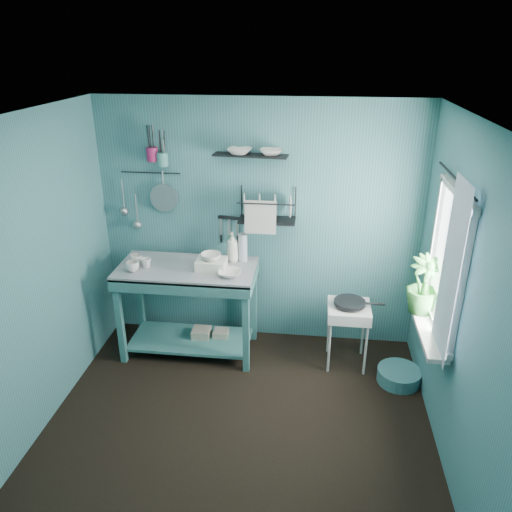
# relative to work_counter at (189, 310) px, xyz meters

# --- Properties ---
(floor) EXTENTS (3.20, 3.20, 0.00)m
(floor) POSITION_rel_work_counter_xyz_m (0.66, -1.09, -0.47)
(floor) COLOR black
(floor) RESTS_ON ground
(ceiling) EXTENTS (3.20, 3.20, 0.00)m
(ceiling) POSITION_rel_work_counter_xyz_m (0.66, -1.09, 2.03)
(ceiling) COLOR silver
(ceiling) RESTS_ON ground
(wall_back) EXTENTS (3.20, 0.00, 3.20)m
(wall_back) POSITION_rel_work_counter_xyz_m (0.66, 0.41, 0.78)
(wall_back) COLOR #366A6F
(wall_back) RESTS_ON ground
(wall_front) EXTENTS (3.20, 0.00, 3.20)m
(wall_front) POSITION_rel_work_counter_xyz_m (0.66, -2.59, 0.78)
(wall_front) COLOR #366A6F
(wall_front) RESTS_ON ground
(wall_left) EXTENTS (0.00, 3.00, 3.00)m
(wall_left) POSITION_rel_work_counter_xyz_m (-0.94, -1.09, 0.78)
(wall_left) COLOR #366A6F
(wall_left) RESTS_ON ground
(wall_right) EXTENTS (0.00, 3.00, 3.00)m
(wall_right) POSITION_rel_work_counter_xyz_m (2.26, -1.09, 0.78)
(wall_right) COLOR #366A6F
(wall_right) RESTS_ON ground
(work_counter) EXTENTS (1.43, 0.88, 0.95)m
(work_counter) POSITION_rel_work_counter_xyz_m (0.00, 0.00, 0.00)
(work_counter) COLOR #367171
(work_counter) RESTS_ON floor
(mug_left) EXTENTS (0.12, 0.12, 0.10)m
(mug_left) POSITION_rel_work_counter_xyz_m (-0.48, -0.16, 0.52)
(mug_left) COLOR silver
(mug_left) RESTS_ON work_counter
(mug_mid) EXTENTS (0.14, 0.14, 0.09)m
(mug_mid) POSITION_rel_work_counter_xyz_m (-0.38, -0.06, 0.52)
(mug_mid) COLOR silver
(mug_mid) RESTS_ON work_counter
(mug_right) EXTENTS (0.17, 0.17, 0.10)m
(mug_right) POSITION_rel_work_counter_xyz_m (-0.50, 0.00, 0.52)
(mug_right) COLOR silver
(mug_right) RESTS_ON work_counter
(wash_tub) EXTENTS (0.28, 0.22, 0.10)m
(wash_tub) POSITION_rel_work_counter_xyz_m (0.25, -0.02, 0.52)
(wash_tub) COLOR silver
(wash_tub) RESTS_ON work_counter
(tub_bowl) EXTENTS (0.20, 0.19, 0.06)m
(tub_bowl) POSITION_rel_work_counter_xyz_m (0.25, -0.02, 0.60)
(tub_bowl) COLOR silver
(tub_bowl) RESTS_ON wash_tub
(soap_bottle) EXTENTS (0.12, 0.12, 0.30)m
(soap_bottle) POSITION_rel_work_counter_xyz_m (0.42, 0.20, 0.62)
(soap_bottle) COLOR silver
(soap_bottle) RESTS_ON work_counter
(water_bottle) EXTENTS (0.09, 0.09, 0.28)m
(water_bottle) POSITION_rel_work_counter_xyz_m (0.52, 0.22, 0.61)
(water_bottle) COLOR #ACB5C0
(water_bottle) RESTS_ON work_counter
(counter_bowl) EXTENTS (0.22, 0.22, 0.05)m
(counter_bowl) POSITION_rel_work_counter_xyz_m (0.45, -0.15, 0.50)
(counter_bowl) COLOR silver
(counter_bowl) RESTS_ON work_counter
(hotplate_stand) EXTENTS (0.41, 0.41, 0.64)m
(hotplate_stand) POSITION_rel_work_counter_xyz_m (1.58, -0.04, -0.15)
(hotplate_stand) COLOR silver
(hotplate_stand) RESTS_ON floor
(frying_pan) EXTENTS (0.30, 0.30, 0.03)m
(frying_pan) POSITION_rel_work_counter_xyz_m (1.58, -0.04, 0.21)
(frying_pan) COLOR black
(frying_pan) RESTS_ON hotplate_stand
(knife_strip) EXTENTS (0.32, 0.07, 0.03)m
(knife_strip) POSITION_rel_work_counter_xyz_m (0.40, 0.38, 0.86)
(knife_strip) COLOR black
(knife_strip) RESTS_ON wall_back
(dish_rack) EXTENTS (0.58, 0.32, 0.32)m
(dish_rack) POSITION_rel_work_counter_xyz_m (0.75, 0.28, 1.04)
(dish_rack) COLOR black
(dish_rack) RESTS_ON wall_back
(upper_shelf) EXTENTS (0.71, 0.24, 0.02)m
(upper_shelf) POSITION_rel_work_counter_xyz_m (0.59, 0.31, 1.51)
(upper_shelf) COLOR black
(upper_shelf) RESTS_ON wall_back
(shelf_bowl_left) EXTENTS (0.26, 0.26, 0.06)m
(shelf_bowl_left) POSITION_rel_work_counter_xyz_m (0.49, 0.31, 1.59)
(shelf_bowl_left) COLOR silver
(shelf_bowl_left) RESTS_ON upper_shelf
(shelf_bowl_right) EXTENTS (0.24, 0.24, 0.05)m
(shelf_bowl_right) POSITION_rel_work_counter_xyz_m (0.78, 0.31, 1.54)
(shelf_bowl_right) COLOR silver
(shelf_bowl_right) RESTS_ON upper_shelf
(utensil_cup_magenta) EXTENTS (0.11, 0.11, 0.13)m
(utensil_cup_magenta) POSITION_rel_work_counter_xyz_m (-0.36, 0.33, 1.49)
(utensil_cup_magenta) COLOR #9C1C52
(utensil_cup_magenta) RESTS_ON wall_back
(utensil_cup_teal) EXTENTS (0.11, 0.11, 0.13)m
(utensil_cup_teal) POSITION_rel_work_counter_xyz_m (-0.27, 0.33, 1.44)
(utensil_cup_teal) COLOR teal
(utensil_cup_teal) RESTS_ON wall_back
(colander) EXTENTS (0.28, 0.03, 0.28)m
(colander) POSITION_rel_work_counter_xyz_m (-0.29, 0.36, 1.05)
(colander) COLOR #94989B
(colander) RESTS_ON wall_back
(ladle_outer) EXTENTS (0.01, 0.01, 0.30)m
(ladle_outer) POSITION_rel_work_counter_xyz_m (-0.72, 0.37, 1.07)
(ladle_outer) COLOR #94989B
(ladle_outer) RESTS_ON wall_back
(ladle_inner) EXTENTS (0.01, 0.01, 0.30)m
(ladle_inner) POSITION_rel_work_counter_xyz_m (-0.59, 0.37, 0.93)
(ladle_inner) COLOR #94989B
(ladle_inner) RESTS_ON wall_back
(hook_rail) EXTENTS (0.60, 0.01, 0.01)m
(hook_rail) POSITION_rel_work_counter_xyz_m (-0.41, 0.38, 1.29)
(hook_rail) COLOR black
(hook_rail) RESTS_ON wall_back
(window_glass) EXTENTS (0.00, 1.10, 1.10)m
(window_glass) POSITION_rel_work_counter_xyz_m (2.24, -0.64, 0.93)
(window_glass) COLOR white
(window_glass) RESTS_ON wall_right
(windowsill) EXTENTS (0.16, 0.95, 0.04)m
(windowsill) POSITION_rel_work_counter_xyz_m (2.16, -0.64, 0.34)
(windowsill) COLOR silver
(windowsill) RESTS_ON wall_right
(curtain) EXTENTS (0.00, 1.35, 1.35)m
(curtain) POSITION_rel_work_counter_xyz_m (2.18, -0.94, 0.98)
(curtain) COLOR silver
(curtain) RESTS_ON wall_right
(curtain_rod) EXTENTS (0.02, 1.05, 0.02)m
(curtain_rod) POSITION_rel_work_counter_xyz_m (2.20, -0.64, 1.58)
(curtain_rod) COLOR black
(curtain_rod) RESTS_ON wall_right
(potted_plant) EXTENTS (0.37, 0.37, 0.50)m
(potted_plant) POSITION_rel_work_counter_xyz_m (2.14, -0.40, 0.61)
(potted_plant) COLOR #276227
(potted_plant) RESTS_ON windowsill
(storage_tin_large) EXTENTS (0.18, 0.18, 0.22)m
(storage_tin_large) POSITION_rel_work_counter_xyz_m (0.10, 0.05, -0.36)
(storage_tin_large) COLOR tan
(storage_tin_large) RESTS_ON floor
(storage_tin_small) EXTENTS (0.15, 0.15, 0.20)m
(storage_tin_small) POSITION_rel_work_counter_xyz_m (0.30, 0.08, -0.37)
(storage_tin_small) COLOR tan
(storage_tin_small) RESTS_ON floor
(floor_basin) EXTENTS (0.41, 0.41, 0.13)m
(floor_basin) POSITION_rel_work_counter_xyz_m (2.07, -0.29, -0.41)
(floor_basin) COLOR #40777D
(floor_basin) RESTS_ON floor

